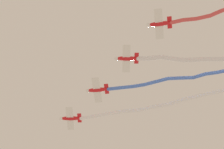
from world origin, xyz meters
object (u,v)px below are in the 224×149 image
(airplane_left_wing, at_px, (97,90))
(airplane_lead, at_px, (70,118))
(airplane_right_wing, at_px, (127,58))
(airplane_slot, at_px, (159,24))

(airplane_left_wing, bearing_deg, airplane_lead, -46.18)
(airplane_lead, relative_size, airplane_right_wing, 1.00)
(airplane_right_wing, xyz_separation_m, airplane_slot, (1.89, -9.54, 0.25))
(airplane_left_wing, distance_m, airplane_slot, 19.47)
(airplane_left_wing, height_order, airplane_right_wing, airplane_right_wing)
(airplane_lead, bearing_deg, airplane_right_wing, 129.05)
(airplane_right_wing, bearing_deg, airplane_lead, -52.00)
(airplane_slot, bearing_deg, airplane_left_wing, -44.97)
(airplane_lead, xyz_separation_m, airplane_left_wing, (1.89, -9.54, 0.25))
(airplane_right_wing, bearing_deg, airplane_slot, 128.06)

